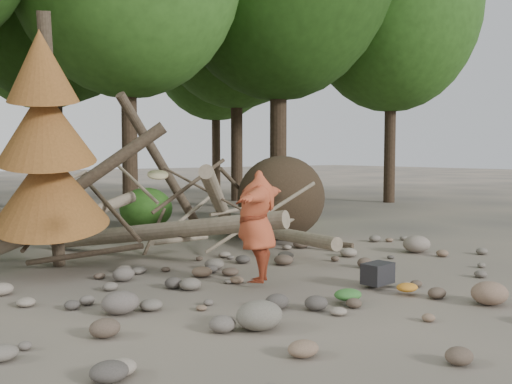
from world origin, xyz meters
TOP-DOWN VIEW (x-y plane):
  - ground at (0.00, 0.00)m, footprint 120.00×120.00m
  - deadfall_pile at (2.02, 4.24)m, footprint 8.55×5.24m
  - dead_conifer at (-3.12, 3.37)m, footprint 2.06×2.16m
  - bush_mid at (0.80, 7.80)m, footprint 1.40×1.40m
  - bush_right at (5.00, 7.00)m, footprint 2.00×2.00m
  - frisbee_thrower at (-0.78, 0.81)m, footprint 2.82×1.74m
  - backpack at (0.67, -0.33)m, footprint 0.51×0.37m
  - cloth_green at (-0.39, -0.72)m, footprint 0.41×0.34m
  - cloth_orange at (0.64, -0.90)m, footprint 0.34×0.28m
  - boulder_front_left at (-2.04, -0.89)m, footprint 0.56×0.51m
  - boulder_front_right at (1.11, -1.90)m, footprint 0.52×0.47m
  - boulder_mid_right at (3.65, 1.21)m, footprint 0.59×0.53m
  - boulder_mid_left at (-3.06, 0.70)m, footprint 0.49×0.44m

SIDE VIEW (x-z plane):
  - ground at x=0.00m, z-range 0.00..0.00m
  - cloth_orange at x=0.64m, z-range 0.00..0.12m
  - cloth_green at x=-0.39m, z-range 0.00..0.15m
  - boulder_mid_left at x=-3.06m, z-range 0.00..0.29m
  - boulder_front_right at x=1.11m, z-range 0.00..0.31m
  - backpack at x=0.67m, z-range 0.00..0.32m
  - boulder_front_left at x=-2.04m, z-range 0.00..0.34m
  - boulder_mid_right at x=3.65m, z-range 0.00..0.35m
  - bush_mid at x=0.80m, z-range 0.00..1.12m
  - bush_right at x=5.00m, z-range 0.00..1.60m
  - frisbee_thrower at x=-0.78m, z-range 0.06..1.82m
  - deadfall_pile at x=2.02m, z-range -0.70..2.60m
  - dead_conifer at x=-3.12m, z-range -0.06..4.29m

